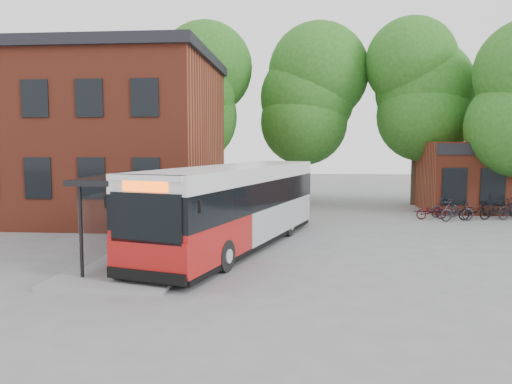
# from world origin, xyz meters

# --- Properties ---
(ground) EXTENTS (100.00, 100.00, 0.00)m
(ground) POSITION_xyz_m (0.00, 0.00, 0.00)
(ground) COLOR slate
(station_building) EXTENTS (18.40, 10.40, 8.50)m
(station_building) POSITION_xyz_m (-13.00, 9.00, 4.25)
(station_building) COLOR maroon
(station_building) RESTS_ON ground
(bus_shelter) EXTENTS (3.60, 7.00, 2.90)m
(bus_shelter) POSITION_xyz_m (-4.50, -1.00, 1.45)
(bus_shelter) COLOR black
(bus_shelter) RESTS_ON ground
(bike_rail) EXTENTS (5.20, 0.10, 0.38)m
(bike_rail) POSITION_xyz_m (9.28, 10.00, 0.19)
(bike_rail) COLOR black
(bike_rail) RESTS_ON ground
(tree_0) EXTENTS (7.92, 7.92, 11.00)m
(tree_0) POSITION_xyz_m (-6.00, 16.00, 5.50)
(tree_0) COLOR #215B18
(tree_0) RESTS_ON ground
(tree_1) EXTENTS (7.92, 7.92, 10.40)m
(tree_1) POSITION_xyz_m (1.00, 17.00, 5.20)
(tree_1) COLOR #215B18
(tree_1) RESTS_ON ground
(tree_2) EXTENTS (7.92, 7.92, 11.00)m
(tree_2) POSITION_xyz_m (8.00, 16.00, 5.50)
(tree_2) COLOR #215B18
(tree_2) RESTS_ON ground
(city_bus) EXTENTS (5.82, 12.25, 3.05)m
(city_bus) POSITION_xyz_m (-1.66, 1.65, 1.53)
(city_bus) COLOR #A41513
(city_bus) RESTS_ON ground
(bicycle_0) EXTENTS (1.67, 0.84, 0.84)m
(bicycle_0) POSITION_xyz_m (7.46, 9.55, 0.42)
(bicycle_0) COLOR #38050B
(bicycle_0) RESTS_ON ground
(bicycle_2) EXTENTS (2.00, 1.26, 0.99)m
(bicycle_2) POSITION_xyz_m (8.58, 9.01, 0.50)
(bicycle_2) COLOR black
(bicycle_2) RESTS_ON ground
(bicycle_3) EXTENTS (1.74, 0.94, 1.01)m
(bicycle_3) POSITION_xyz_m (8.38, 10.34, 0.50)
(bicycle_3) COLOR #23222B
(bicycle_3) RESTS_ON ground
(bicycle_4) EXTENTS (1.86, 1.03, 0.93)m
(bicycle_4) POSITION_xyz_m (9.59, 9.48, 0.46)
(bicycle_4) COLOR black
(bicycle_4) RESTS_ON ground
(bicycle_6) EXTENTS (1.98, 0.93, 1.00)m
(bicycle_6) POSITION_xyz_m (11.42, 10.71, 0.50)
(bicycle_6) COLOR black
(bicycle_6) RESTS_ON ground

